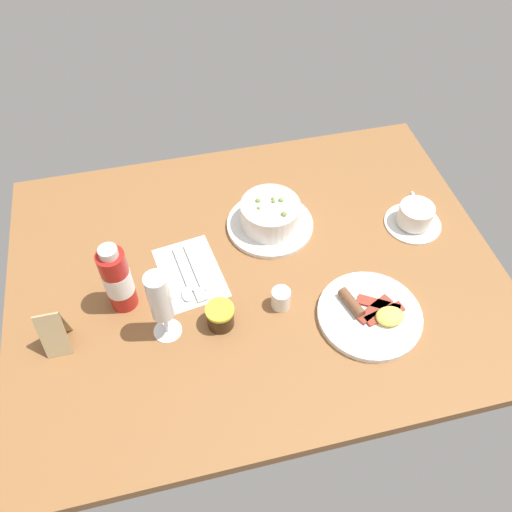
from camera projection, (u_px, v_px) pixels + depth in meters
The scene contains 10 objects.
ground_plane at pixel (255, 272), 120.44cm from camera, with size 110.00×84.00×3.00cm, color brown.
porridge_bowl at pixel (270, 216), 124.54cm from camera, with size 20.80×20.80×8.30cm.
cutlery_setting at pixel (190, 274), 118.00cm from camera, with size 15.70×20.77×0.90cm.
coffee_cup at pixel (415, 216), 125.88cm from camera, with size 13.65×13.65×5.82cm.
creamer_jug at pixel (281, 298), 111.07cm from camera, with size 4.20×4.79×5.40cm.
wine_glass at pixel (160, 300), 100.08cm from camera, with size 5.90×5.90×18.33cm.
jam_jar at pixel (220, 316), 107.99cm from camera, with size 5.94×5.94×5.42cm.
sauce_bottle_red at pixel (117, 279), 107.11cm from camera, with size 5.88×5.88×17.83cm.
breakfast_plate at pixel (371, 314), 110.34cm from camera, with size 22.01×22.01×3.70cm.
menu_card at pixel (53, 330), 102.95cm from camera, with size 5.02×5.96×10.73cm.
Camera 1 is at (16.69, 71.04, 94.39)cm, focal length 36.88 mm.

